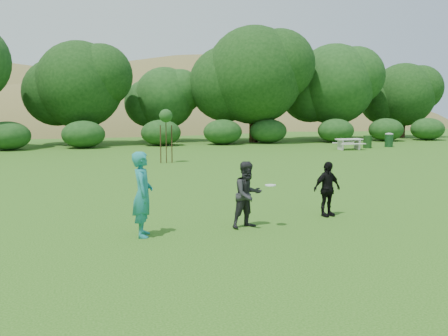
{
  "coord_description": "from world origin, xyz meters",
  "views": [
    {
      "loc": [
        -4.32,
        -11.61,
        2.98
      ],
      "look_at": [
        0.0,
        3.0,
        1.1
      ],
      "focal_mm": 40.0,
      "sensor_mm": 36.0,
      "label": 1
    }
  ],
  "objects_px": {
    "player_grey": "(248,195)",
    "sapling": "(166,117)",
    "player_black": "(327,189)",
    "player_teal": "(143,194)",
    "trash_can_near": "(367,142)",
    "picnic_table": "(349,142)",
    "trash_can_lidded": "(389,140)"
  },
  "relations": [
    {
      "from": "player_grey",
      "to": "sapling",
      "type": "bearing_deg",
      "value": 71.3
    },
    {
      "from": "player_grey",
      "to": "player_black",
      "type": "xyz_separation_m",
      "value": [
        2.5,
        0.62,
        -0.07
      ]
    },
    {
      "from": "player_teal",
      "to": "trash_can_near",
      "type": "height_order",
      "value": "player_teal"
    },
    {
      "from": "trash_can_near",
      "to": "picnic_table",
      "type": "height_order",
      "value": "trash_can_near"
    },
    {
      "from": "player_teal",
      "to": "picnic_table",
      "type": "distance_m",
      "value": 25.61
    },
    {
      "from": "player_grey",
      "to": "trash_can_near",
      "type": "xyz_separation_m",
      "value": [
        16.14,
        20.11,
        -0.38
      ]
    },
    {
      "from": "trash_can_near",
      "to": "trash_can_lidded",
      "type": "xyz_separation_m",
      "value": [
        2.09,
        0.43,
        0.09
      ]
    },
    {
      "from": "player_teal",
      "to": "trash_can_near",
      "type": "distance_m",
      "value": 27.57
    },
    {
      "from": "player_black",
      "to": "sapling",
      "type": "bearing_deg",
      "value": 84.93
    },
    {
      "from": "sapling",
      "to": "trash_can_lidded",
      "type": "xyz_separation_m",
      "value": [
        17.7,
        5.82,
        -1.88
      ]
    },
    {
      "from": "trash_can_lidded",
      "to": "picnic_table",
      "type": "bearing_deg",
      "value": -162.71
    },
    {
      "from": "player_grey",
      "to": "trash_can_lidded",
      "type": "bearing_deg",
      "value": 31.82
    },
    {
      "from": "player_teal",
      "to": "picnic_table",
      "type": "height_order",
      "value": "player_teal"
    },
    {
      "from": "trash_can_near",
      "to": "player_black",
      "type": "bearing_deg",
      "value": -124.98
    },
    {
      "from": "player_teal",
      "to": "player_black",
      "type": "relative_size",
      "value": 1.31
    },
    {
      "from": "sapling",
      "to": "trash_can_lidded",
      "type": "relative_size",
      "value": 2.71
    },
    {
      "from": "trash_can_near",
      "to": "picnic_table",
      "type": "relative_size",
      "value": 0.5
    },
    {
      "from": "player_grey",
      "to": "picnic_table",
      "type": "bearing_deg",
      "value": 37.13
    },
    {
      "from": "player_black",
      "to": "trash_can_near",
      "type": "bearing_deg",
      "value": 42.05
    },
    {
      "from": "player_black",
      "to": "trash_can_lidded",
      "type": "relative_size",
      "value": 1.43
    },
    {
      "from": "player_black",
      "to": "picnic_table",
      "type": "height_order",
      "value": "player_black"
    },
    {
      "from": "trash_can_lidded",
      "to": "trash_can_near",
      "type": "bearing_deg",
      "value": -168.4
    },
    {
      "from": "player_grey",
      "to": "picnic_table",
      "type": "distance_m",
      "value": 23.91
    },
    {
      "from": "picnic_table",
      "to": "trash_can_lidded",
      "type": "distance_m",
      "value": 4.28
    },
    {
      "from": "player_black",
      "to": "trash_can_near",
      "type": "xyz_separation_m",
      "value": [
        13.64,
        19.5,
        -0.3
      ]
    },
    {
      "from": "player_black",
      "to": "trash_can_lidded",
      "type": "height_order",
      "value": "player_black"
    },
    {
      "from": "player_grey",
      "to": "trash_can_near",
      "type": "relative_size",
      "value": 1.84
    },
    {
      "from": "trash_can_near",
      "to": "sapling",
      "type": "relative_size",
      "value": 0.32
    },
    {
      "from": "player_grey",
      "to": "picnic_table",
      "type": "relative_size",
      "value": 0.92
    },
    {
      "from": "picnic_table",
      "to": "trash_can_lidded",
      "type": "relative_size",
      "value": 1.71
    },
    {
      "from": "trash_can_near",
      "to": "trash_can_lidded",
      "type": "height_order",
      "value": "trash_can_lidded"
    },
    {
      "from": "player_grey",
      "to": "trash_can_near",
      "type": "bearing_deg",
      "value": 34.67
    }
  ]
}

